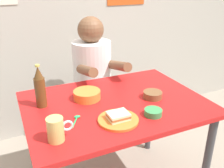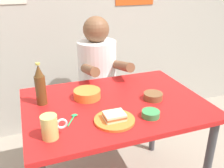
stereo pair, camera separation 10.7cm
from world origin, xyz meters
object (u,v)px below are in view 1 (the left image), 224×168
person_seated (92,66)px  dip_bowl_green (153,112)px  dining_table (115,115)px  beer_bottle (40,88)px  stool (93,109)px  plate_orange (118,120)px  sandwich (118,116)px  beer_mug (56,129)px

person_seated → dip_bowl_green: person_seated is taller
dip_bowl_green → person_seated: bearing=93.1°
dining_table → beer_bottle: (-0.42, 0.13, 0.21)m
stool → beer_bottle: bearing=-135.0°
dining_table → plate_orange: 0.25m
sandwich → plate_orange: bearing=-116.6°
dining_table → plate_orange: plate_orange is taller
plate_orange → dip_bowl_green: bearing=-6.7°
dining_table → plate_orange: bearing=-111.1°
dip_bowl_green → beer_mug: bearing=-179.0°
beer_mug → beer_bottle: beer_bottle is taller
plate_orange → beer_mug: size_ratio=1.75×
stool → dip_bowl_green: dip_bowl_green is taller
person_seated → stool: bearing=90.0°
dining_table → beer_bottle: beer_bottle is taller
stool → dip_bowl_green: size_ratio=4.50×
beer_mug → beer_bottle: size_ratio=0.48×
beer_mug → dip_bowl_green: 0.54m
dining_table → sandwich: 0.26m
plate_orange → sandwich: 0.02m
dining_table → dip_bowl_green: size_ratio=11.00×
person_seated → dip_bowl_green: (0.05, -0.85, -0.01)m
beer_mug → beer_bottle: bearing=90.6°
dining_table → beer_mug: size_ratio=8.73×
plate_orange → beer_mug: beer_mug is taller
person_seated → beer_bottle: person_seated is taller
plate_orange → stool: bearing=79.3°
dining_table → person_seated: bearing=82.9°
sandwich → dip_bowl_green: 0.21m
sandwich → dip_bowl_green: (0.20, -0.02, -0.01)m
stool → beer_bottle: beer_bottle is taller
beer_bottle → dip_bowl_green: 0.66m
person_seated → plate_orange: 0.84m
plate_orange → sandwich: bearing=63.4°
stool → sandwich: size_ratio=4.09×
beer_mug → beer_bottle: (-0.00, 0.37, 0.06)m
stool → sandwich: 0.95m
person_seated → beer_mug: bearing=-119.9°
person_seated → dining_table: bearing=-97.1°
plate_orange → sandwich: size_ratio=2.00×
beer_mug → stool: bearing=60.4°
beer_mug → person_seated: bearing=60.1°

